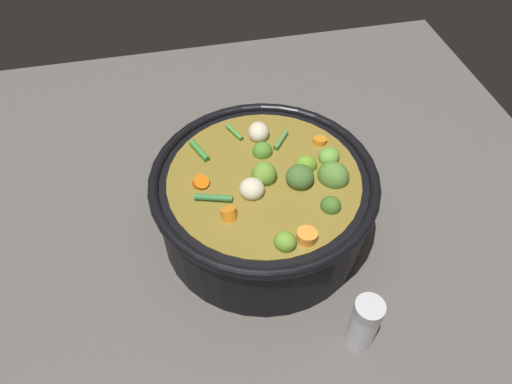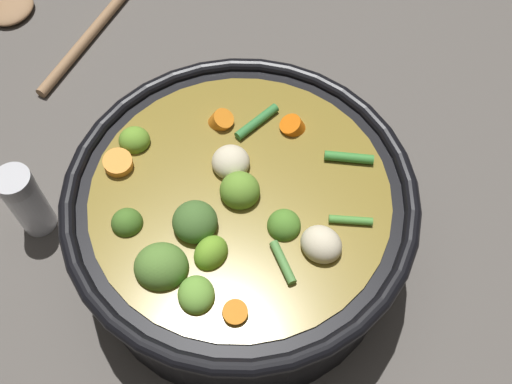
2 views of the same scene
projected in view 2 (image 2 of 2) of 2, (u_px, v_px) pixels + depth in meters
The scene contains 4 objects.
ground_plane at pixel (242, 249), 0.66m from camera, with size 1.10×1.10×0.00m, color #514C47.
cooking_pot at pixel (241, 221), 0.60m from camera, with size 0.33×0.33×0.14m.
wooden_spoon at pixel (44, 21), 0.83m from camera, with size 0.17×0.21×0.02m.
salt_shaker at pixel (27, 201), 0.64m from camera, with size 0.04×0.04×0.10m.
Camera 2 is at (0.15, -0.24, 0.60)m, focal length 42.34 mm.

